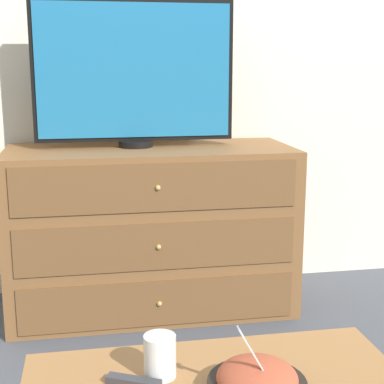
% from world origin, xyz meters
% --- Properties ---
extents(ground_plane, '(12.00, 12.00, 0.00)m').
position_xyz_m(ground_plane, '(0.00, 0.00, 0.00)').
color(ground_plane, '#474C56').
extents(wall_back, '(12.00, 0.05, 2.60)m').
position_xyz_m(wall_back, '(0.00, 0.03, 1.30)').
color(wall_back, silver).
rests_on(wall_back, ground_plane).
extents(dresser, '(1.38, 0.60, 0.82)m').
position_xyz_m(dresser, '(-0.06, -0.32, 0.41)').
color(dresser, brown).
rests_on(dresser, ground_plane).
extents(tv, '(0.96, 0.17, 0.70)m').
position_xyz_m(tv, '(-0.13, -0.27, 1.17)').
color(tv, black).
rests_on(tv, dresser).
extents(takeout_bowl, '(0.23, 0.23, 0.18)m').
position_xyz_m(takeout_bowl, '(-0.00, -1.96, 0.51)').
color(takeout_bowl, black).
rests_on(takeout_bowl, coffee_table).
extents(drink_cup, '(0.08, 0.08, 0.11)m').
position_xyz_m(drink_cup, '(-0.21, -1.83, 0.52)').
color(drink_cup, beige).
rests_on(drink_cup, coffee_table).
extents(remote_control, '(0.13, 0.09, 0.02)m').
position_xyz_m(remote_control, '(-0.28, -1.86, 0.48)').
color(remote_control, '#38383D').
rests_on(remote_control, coffee_table).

